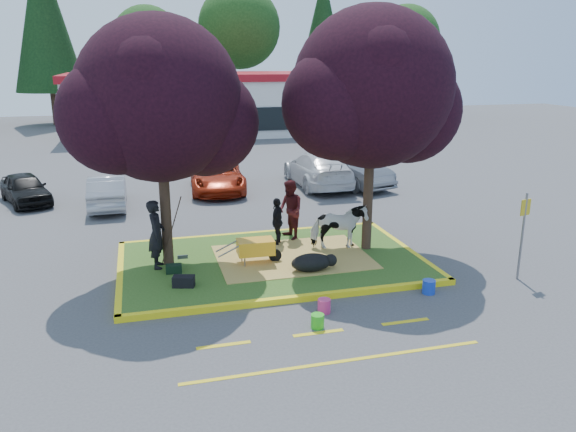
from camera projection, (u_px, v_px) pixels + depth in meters
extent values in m
plane|color=#424244|center=(272.00, 264.00, 15.67)|extent=(90.00, 90.00, 0.00)
cube|color=#30541A|center=(272.00, 262.00, 15.65)|extent=(8.00, 5.00, 0.15)
cube|color=yellow|center=(297.00, 299.00, 13.26)|extent=(8.30, 0.16, 0.15)
cube|color=yellow|center=(253.00, 234.00, 18.05)|extent=(8.30, 0.16, 0.15)
cube|color=yellow|center=(120.00, 276.00, 14.64)|extent=(0.16, 5.30, 0.15)
cube|color=yellow|center=(405.00, 249.00, 16.67)|extent=(0.16, 5.30, 0.15)
cube|color=tan|center=(293.00, 257.00, 15.78)|extent=(4.20, 3.00, 0.01)
cylinder|color=black|center=(165.00, 201.00, 14.82)|extent=(0.28, 0.28, 3.53)
sphere|color=black|center=(159.00, 99.00, 14.10)|extent=(4.20, 4.20, 4.20)
sphere|color=black|center=(205.00, 122.00, 14.74)|extent=(2.86, 2.86, 2.86)
sphere|color=black|center=(116.00, 116.00, 13.66)|extent=(2.86, 2.86, 2.86)
cylinder|color=black|center=(368.00, 187.00, 16.03)|extent=(0.28, 0.28, 3.70)
sphere|color=black|center=(372.00, 88.00, 15.27)|extent=(4.40, 4.40, 4.40)
sphere|color=black|center=(408.00, 110.00, 15.94)|extent=(2.99, 2.99, 2.99)
sphere|color=black|center=(338.00, 104.00, 14.83)|extent=(2.99, 2.99, 2.99)
cube|color=yellow|center=(224.00, 345.00, 11.28)|extent=(1.10, 0.12, 0.01)
cube|color=yellow|center=(318.00, 333.00, 11.77)|extent=(1.10, 0.12, 0.01)
cube|color=yellow|center=(405.00, 322.00, 12.27)|extent=(1.10, 0.12, 0.01)
cube|color=yellow|center=(338.00, 362.00, 10.66)|extent=(6.00, 0.10, 0.01)
cube|color=silver|center=(211.00, 106.00, 41.63)|extent=(20.00, 8.00, 4.00)
cube|color=maroon|center=(209.00, 76.00, 41.04)|extent=(20.40, 8.40, 0.50)
cube|color=black|center=(219.00, 120.00, 38.03)|extent=(19.00, 0.10, 1.60)
cylinder|color=black|center=(54.00, 101.00, 47.01)|extent=(0.44, 0.44, 3.92)
cone|color=black|center=(44.00, 16.00, 45.17)|extent=(5.60, 5.60, 11.90)
cylinder|color=black|center=(151.00, 103.00, 50.51)|extent=(0.44, 0.44, 3.08)
sphere|color=#143811|center=(147.00, 41.00, 49.06)|extent=(6.16, 6.16, 6.16)
cylinder|color=black|center=(241.00, 99.00, 51.49)|extent=(0.44, 0.44, 3.64)
sphere|color=#143811|center=(239.00, 27.00, 49.78)|extent=(7.28, 7.28, 7.28)
cylinder|color=black|center=(322.00, 97.00, 53.97)|extent=(0.44, 0.44, 3.50)
cone|color=black|center=(323.00, 32.00, 52.32)|extent=(5.00, 5.00, 10.62)
cylinder|color=black|center=(402.00, 98.00, 55.07)|extent=(0.44, 0.44, 3.22)
sphere|color=#143811|center=(406.00, 39.00, 53.55)|extent=(6.44, 6.44, 6.44)
imported|color=white|center=(339.00, 227.00, 16.28)|extent=(1.69, 0.95, 1.35)
ellipsoid|color=black|center=(311.00, 262.00, 14.71)|extent=(1.19, 0.84, 0.47)
imported|color=black|center=(156.00, 234.00, 14.80)|extent=(0.50, 0.71, 1.85)
imported|color=#451317|center=(290.00, 210.00, 17.15)|extent=(0.84, 1.00, 1.83)
imported|color=black|center=(277.00, 221.00, 16.71)|extent=(0.70, 0.90, 1.42)
cylinder|color=black|center=(275.00, 255.00, 15.41)|extent=(0.36, 0.08, 0.36)
cylinder|color=slate|center=(245.00, 263.00, 15.00)|extent=(0.04, 0.04, 0.26)
cylinder|color=slate|center=(242.00, 257.00, 15.40)|extent=(0.04, 0.04, 0.26)
cube|color=orange|center=(256.00, 247.00, 15.19)|extent=(1.00, 0.62, 0.39)
cylinder|color=slate|center=(230.00, 251.00, 14.80)|extent=(0.64, 0.06, 0.33)
cylinder|color=slate|center=(227.00, 246.00, 15.20)|extent=(0.64, 0.06, 0.33)
cube|color=black|center=(184.00, 281.00, 13.74)|extent=(0.58, 0.42, 0.27)
cube|color=black|center=(174.00, 269.00, 14.63)|extent=(0.42, 0.28, 0.22)
cylinder|color=slate|center=(522.00, 237.00, 14.33)|extent=(0.06, 0.06, 2.30)
cube|color=gold|center=(526.00, 207.00, 14.11)|extent=(0.32, 0.10, 0.41)
cylinder|color=green|center=(318.00, 321.00, 11.96)|extent=(0.31, 0.31, 0.31)
cylinder|color=#D42F6C|center=(324.00, 306.00, 12.68)|extent=(0.32, 0.32, 0.32)
cylinder|color=blue|center=(429.00, 287.00, 13.70)|extent=(0.40, 0.40, 0.34)
imported|color=black|center=(25.00, 189.00, 21.98)|extent=(2.61, 3.76, 1.19)
imported|color=#9A9BA1|center=(108.00, 191.00, 21.42)|extent=(1.37, 3.84, 1.26)
imported|color=#9E240D|center=(217.00, 175.00, 24.07)|extent=(2.57, 4.93, 1.33)
imported|color=silver|center=(318.00, 169.00, 24.95)|extent=(2.14, 5.23, 1.52)
imported|color=slate|center=(350.00, 169.00, 24.97)|extent=(2.84, 4.82, 1.50)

